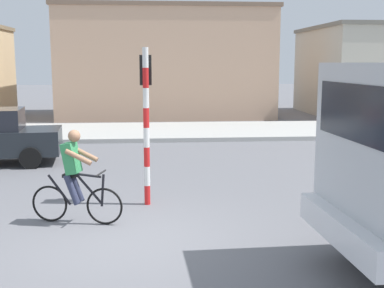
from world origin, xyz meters
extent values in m
plane|color=slate|center=(0.00, 0.00, 0.00)|extent=(120.00, 120.00, 0.00)
cube|color=#ADADA8|center=(0.00, 12.72, 0.08)|extent=(80.00, 5.00, 0.16)
cube|color=silver|center=(2.75, -1.99, 0.80)|extent=(0.32, 2.38, 0.36)
cube|color=black|center=(2.90, -1.99, 2.30)|extent=(0.19, 2.13, 0.70)
torus|color=black|center=(3.79, -0.68, 0.55)|extent=(1.11, 0.28, 1.10)
cylinder|color=beige|center=(3.79, -0.68, 0.55)|extent=(0.50, 0.32, 0.50)
torus|color=black|center=(-0.48, 0.93, 0.34)|extent=(0.67, 0.20, 0.68)
torus|color=black|center=(-1.50, 1.19, 0.34)|extent=(0.67, 0.20, 0.68)
cylinder|color=black|center=(-0.82, 1.02, 0.91)|extent=(0.59, 0.19, 0.09)
cylinder|color=black|center=(-0.76, 1.00, 0.66)|extent=(0.50, 0.17, 0.57)
cylinder|color=black|center=(-1.30, 1.14, 0.61)|extent=(0.44, 0.15, 0.57)
cylinder|color=black|center=(-0.51, 0.94, 0.64)|extent=(0.10, 0.07, 0.59)
cylinder|color=black|center=(-0.53, 0.94, 0.95)|extent=(0.15, 0.49, 0.03)
cube|color=black|center=(-1.11, 1.09, 0.88)|extent=(0.26, 0.17, 0.06)
cube|color=#338C51|center=(-1.06, 1.08, 1.21)|extent=(0.36, 0.38, 0.59)
sphere|color=#9E7051|center=(-0.99, 1.06, 1.61)|extent=(0.22, 0.22, 0.22)
cylinder|color=#2D334C|center=(-1.00, 1.17, 0.65)|extent=(0.32, 0.19, 0.57)
cylinder|color=#9E7051|center=(-0.82, 1.18, 1.26)|extent=(0.50, 0.21, 0.29)
cylinder|color=#2D334C|center=(-1.05, 0.97, 0.65)|extent=(0.32, 0.19, 0.57)
cylinder|color=#9E7051|center=(-0.90, 0.87, 1.26)|extent=(0.50, 0.21, 0.29)
cylinder|color=red|center=(0.28, 2.18, 0.20)|extent=(0.12, 0.12, 0.40)
cylinder|color=white|center=(0.28, 2.18, 0.60)|extent=(0.12, 0.12, 0.40)
cylinder|color=red|center=(0.28, 2.18, 1.00)|extent=(0.12, 0.12, 0.40)
cylinder|color=white|center=(0.28, 2.18, 1.40)|extent=(0.12, 0.12, 0.40)
cylinder|color=red|center=(0.28, 2.18, 1.80)|extent=(0.12, 0.12, 0.40)
cylinder|color=white|center=(0.28, 2.18, 2.20)|extent=(0.12, 0.12, 0.40)
cylinder|color=red|center=(0.28, 2.18, 2.60)|extent=(0.12, 0.12, 0.40)
cylinder|color=white|center=(0.28, 2.18, 3.00)|extent=(0.12, 0.12, 0.40)
cube|color=black|center=(0.28, 2.36, 2.75)|extent=(0.24, 0.20, 0.60)
sphere|color=orange|center=(0.28, 2.48, 2.75)|extent=(0.14, 0.14, 0.14)
cylinder|color=black|center=(-3.11, 7.67, 0.30)|extent=(0.62, 0.24, 0.60)
cylinder|color=black|center=(-2.94, 5.98, 0.30)|extent=(0.62, 0.24, 0.60)
cube|color=tan|center=(1.25, 19.98, 2.80)|extent=(11.11, 6.43, 5.61)
cube|color=#775E4C|center=(1.25, 19.98, 5.71)|extent=(11.33, 6.56, 0.20)
camera|label=1|loc=(0.36, -7.87, 2.90)|focal=46.77mm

